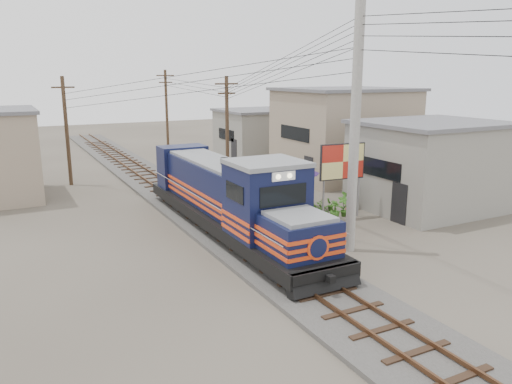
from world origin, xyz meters
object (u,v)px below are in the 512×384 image
billboard (342,163)px  vendor (350,195)px  market_umbrella (299,169)px  locomotive (230,199)px

billboard → vendor: billboard is taller
market_umbrella → vendor: bearing=-27.8°
market_umbrella → billboard: bearing=-69.1°
vendor → market_umbrella: bearing=-71.0°
billboard → market_umbrella: 2.74m
billboard → vendor: bearing=43.0°
market_umbrella → vendor: 3.17m
market_umbrella → vendor: size_ratio=2.00×
locomotive → market_umbrella: locomotive is taller
billboard → market_umbrella: size_ratio=1.25×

